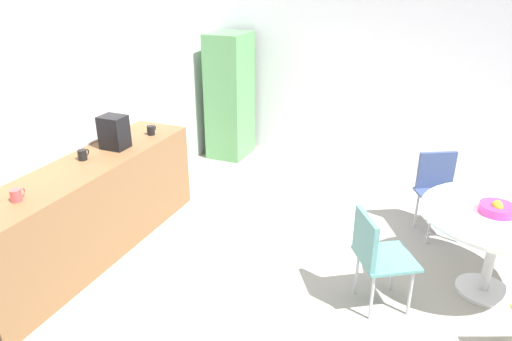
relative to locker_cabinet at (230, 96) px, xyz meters
name	(u,v)px	position (x,y,z in m)	size (l,w,h in m)	color
ground_plane	(378,306)	(-2.55, -2.55, -0.86)	(6.00, 6.00, 0.00)	#9E998E
wall_back	(65,110)	(-2.55, 0.45, 0.44)	(6.00, 0.10, 2.60)	silver
wall_side_right	(431,73)	(0.45, -2.55, 0.44)	(0.10, 6.00, 2.60)	silver
counter_block	(89,210)	(-2.81, 0.10, -0.41)	(2.59, 0.60, 0.90)	brown
locker_cabinet	(230,96)	(0.00, 0.00, 0.00)	(0.60, 0.50, 1.71)	#599959
round_table	(497,227)	(-2.01, -3.33, -0.23)	(1.19, 1.19, 0.75)	silver
chair_navy	(438,184)	(-1.12, -2.85, -0.33)	(0.57, 0.57, 0.83)	silver
chair_teal	(375,250)	(-2.56, -2.47, -0.33)	(0.58, 0.58, 0.83)	silver
fruit_bowl	(497,208)	(-2.02, -3.30, -0.06)	(0.27, 0.27, 0.11)	#D8338C
mug_white	(16,195)	(-3.53, 0.07, 0.09)	(0.13, 0.08, 0.09)	#D84C4C
mug_green	(83,155)	(-2.69, 0.18, 0.09)	(0.13, 0.08, 0.09)	black
mug_red	(151,130)	(-1.87, 0.00, 0.09)	(0.13, 0.08, 0.09)	black
coffee_maker	(114,132)	(-2.33, 0.10, 0.20)	(0.20, 0.24, 0.32)	black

